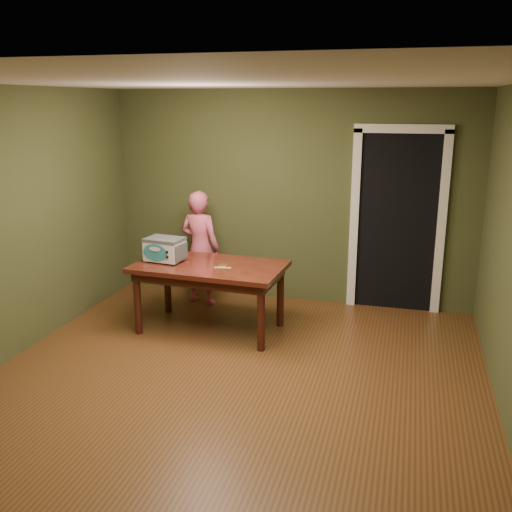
% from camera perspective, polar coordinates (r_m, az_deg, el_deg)
% --- Properties ---
extents(floor, '(5.00, 5.00, 0.00)m').
position_cam_1_polar(floor, '(5.16, -2.73, -13.11)').
color(floor, brown).
rests_on(floor, ground).
extents(room_shell, '(4.52, 5.02, 2.61)m').
position_cam_1_polar(room_shell, '(4.61, -3.00, 5.92)').
color(room_shell, '#404826').
rests_on(room_shell, ground).
extents(doorway, '(1.10, 0.66, 2.25)m').
position_cam_1_polar(doorway, '(7.23, 13.99, 3.66)').
color(doorway, black).
rests_on(doorway, ground).
extents(dining_table, '(1.65, 0.99, 0.75)m').
position_cam_1_polar(dining_table, '(6.19, -4.66, -1.73)').
color(dining_table, '#36100C').
rests_on(dining_table, floor).
extents(toy_oven, '(0.46, 0.34, 0.26)m').
position_cam_1_polar(toy_oven, '(6.31, -9.12, 0.73)').
color(toy_oven, '#4C4F54').
rests_on(toy_oven, dining_table).
extents(baking_pan, '(0.10, 0.10, 0.02)m').
position_cam_1_polar(baking_pan, '(6.07, -3.34, -0.95)').
color(baking_pan, silver).
rests_on(baking_pan, dining_table).
extents(spatula, '(0.18, 0.06, 0.01)m').
position_cam_1_polar(spatula, '(6.02, -3.35, -1.17)').
color(spatula, '#DEC160').
rests_on(spatula, dining_table).
extents(child, '(0.57, 0.43, 1.42)m').
position_cam_1_polar(child, '(7.03, -5.60, 0.81)').
color(child, '#CD546C').
rests_on(child, floor).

